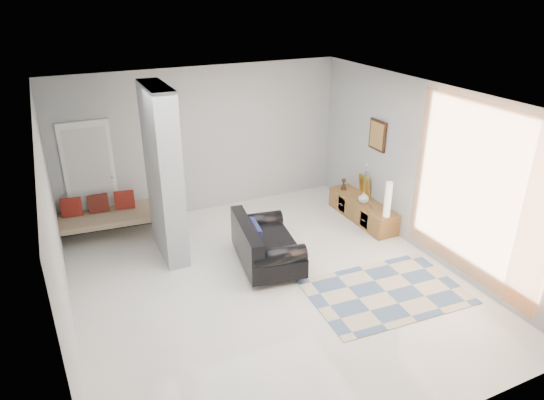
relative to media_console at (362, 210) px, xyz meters
name	(u,v)px	position (x,y,z in m)	size (l,w,h in m)	color
floor	(270,285)	(-2.52, -1.25, -0.21)	(6.00, 6.00, 0.00)	beige
ceiling	(269,99)	(-2.52, -1.25, 2.59)	(6.00, 6.00, 0.00)	white
wall_back	(203,141)	(-2.52, 1.75, 1.19)	(6.00, 6.00, 0.00)	#ABAEAF
wall_front	(413,327)	(-2.52, -4.25, 1.19)	(6.00, 6.00, 0.00)	#ABAEAF
wall_left	(56,241)	(-5.27, -1.25, 1.19)	(6.00, 6.00, 0.00)	#ABAEAF
wall_right	(425,170)	(0.23, -1.25, 1.19)	(6.00, 6.00, 0.00)	#ABAEAF
partition_column	(164,174)	(-3.62, 0.35, 1.19)	(0.35, 1.20, 2.80)	#A1A5A7
hallway_door	(91,178)	(-4.62, 1.71, 0.81)	(0.85, 0.06, 2.04)	white
curtain	(477,194)	(0.15, -2.40, 1.24)	(2.55, 2.55, 0.00)	orange
wall_art	(378,135)	(0.20, 0.00, 1.44)	(0.04, 0.45, 0.55)	#321C0D
media_console	(362,210)	(0.00, 0.00, 0.00)	(0.45, 1.69, 0.80)	brown
loveseat	(264,245)	(-2.37, -0.69, 0.15)	(1.08, 1.60, 0.76)	silver
daybed	(109,215)	(-4.44, 1.37, 0.21)	(2.01, 0.99, 0.77)	black
area_rug	(386,292)	(-1.06, -2.15, -0.20)	(2.24, 1.49, 0.01)	beige
cylinder_lamp	(388,200)	(-0.02, -0.73, 0.51)	(0.12, 0.12, 0.64)	white
bronze_figurine	(344,184)	(-0.05, 0.60, 0.31)	(0.12, 0.12, 0.23)	#302115
vase	(364,197)	(-0.05, -0.08, 0.30)	(0.21, 0.21, 0.21)	silver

